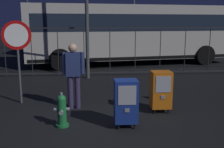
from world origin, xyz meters
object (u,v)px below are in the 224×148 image
object	(u,v)px
traffic_cone	(161,91)
bus_far	(120,29)
bus_near	(130,31)
newspaper_box_secondary	(126,101)
fire_hydrant	(62,111)
stop_sign	(17,45)
newspaper_box_primary	(161,90)
pedestrian	(73,72)

from	to	relation	value
traffic_cone	bus_far	size ratio (longest dim) A/B	0.05
traffic_cone	bus_near	distance (m)	6.88
newspaper_box_secondary	bus_near	world-z (taller)	bus_near
fire_hydrant	newspaper_box_secondary	xyz separation A→B (m)	(1.35, -0.12, 0.22)
stop_sign	bus_far	xyz separation A→B (m)	(3.80, 10.29, 0.11)
newspaper_box_primary	traffic_cone	bearing A→B (deg)	74.41
stop_sign	fire_hydrant	bearing A→B (deg)	-53.14
newspaper_box_secondary	traffic_cone	size ratio (longest dim) A/B	1.92
stop_sign	bus_near	xyz separation A→B (m)	(3.96, 6.69, 0.11)
newspaper_box_secondary	stop_sign	bearing A→B (deg)	144.84
newspaper_box_secondary	fire_hydrant	bearing A→B (deg)	174.81
newspaper_box_primary	bus_near	xyz separation A→B (m)	(0.32, 7.69, 1.14)
fire_hydrant	stop_sign	xyz separation A→B (m)	(-1.31, 1.75, 1.25)
fire_hydrant	newspaper_box_secondary	world-z (taller)	newspaper_box_secondary
stop_sign	traffic_cone	xyz separation A→B (m)	(3.90, -0.03, -1.34)
fire_hydrant	traffic_cone	world-z (taller)	fire_hydrant
stop_sign	pedestrian	distance (m)	1.72
bus_near	fire_hydrant	bearing A→B (deg)	-115.92
newspaper_box_primary	pedestrian	size ratio (longest dim) A/B	0.61
fire_hydrant	pedestrian	distance (m)	1.34
bus_near	newspaper_box_secondary	bearing A→B (deg)	-107.14
fire_hydrant	stop_sign	world-z (taller)	stop_sign
bus_near	bus_far	world-z (taller)	same
newspaper_box_primary	stop_sign	distance (m)	3.91
newspaper_box_secondary	traffic_cone	world-z (taller)	newspaper_box_secondary
bus_far	newspaper_box_primary	bearing A→B (deg)	-89.83
newspaper_box_secondary	bus_far	bearing A→B (deg)	84.66
stop_sign	traffic_cone	distance (m)	4.13
newspaper_box_secondary	stop_sign	size ratio (longest dim) A/B	0.46
newspaper_box_primary	bus_far	bearing A→B (deg)	89.17
stop_sign	traffic_cone	bearing A→B (deg)	-0.49
newspaper_box_primary	stop_sign	bearing A→B (deg)	164.66
stop_sign	newspaper_box_secondary	bearing A→B (deg)	-35.16
fire_hydrant	traffic_cone	distance (m)	3.11
newspaper_box_secondary	stop_sign	world-z (taller)	stop_sign
fire_hydrant	newspaper_box_secondary	distance (m)	1.37
bus_near	traffic_cone	bearing A→B (deg)	-99.00
newspaper_box_secondary	bus_far	world-z (taller)	bus_far
bus_near	bus_far	bearing A→B (deg)	83.99
fire_hydrant	bus_far	distance (m)	12.37
stop_sign	bus_far	world-z (taller)	bus_far
fire_hydrant	stop_sign	bearing A→B (deg)	126.86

